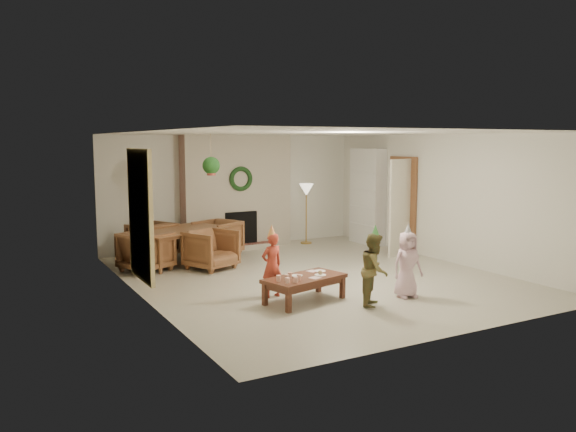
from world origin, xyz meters
TOP-DOWN VIEW (x-y plane):
  - floor at (0.00, 0.00)m, footprint 7.00×7.00m
  - ceiling at (0.00, 0.00)m, footprint 7.00×7.00m
  - wall_back at (0.00, 3.50)m, footprint 7.00×0.00m
  - wall_front at (0.00, -3.50)m, footprint 7.00×0.00m
  - wall_left at (-3.00, 0.00)m, footprint 0.00×7.00m
  - wall_right at (3.00, 0.00)m, footprint 0.00×7.00m
  - fireplace_mass at (0.00, 3.30)m, footprint 2.50×0.40m
  - fireplace_hearth at (0.00, 2.95)m, footprint 1.60×0.30m
  - fireplace_firebox at (0.00, 3.12)m, footprint 0.75×0.12m
  - fireplace_wreath at (0.00, 3.07)m, footprint 0.54×0.10m
  - floor_lamp_base at (1.62, 3.00)m, footprint 0.26×0.26m
  - floor_lamp_post at (1.62, 3.00)m, footprint 0.03×0.03m
  - floor_lamp_shade at (1.62, 3.00)m, footprint 0.33×0.33m
  - bookshelf_carcass at (2.84, 2.30)m, footprint 0.30×1.00m
  - bookshelf_shelf_a at (2.82, 2.30)m, footprint 0.30×0.92m
  - bookshelf_shelf_b at (2.82, 2.30)m, footprint 0.30×0.92m
  - bookshelf_shelf_c at (2.82, 2.30)m, footprint 0.30×0.92m
  - bookshelf_shelf_d at (2.82, 2.30)m, footprint 0.30×0.92m
  - books_row_lower at (2.80, 2.15)m, footprint 0.20×0.40m
  - books_row_mid at (2.80, 2.35)m, footprint 0.20×0.44m
  - books_row_upper at (2.80, 2.20)m, footprint 0.20×0.36m
  - door_frame at (2.96, 1.20)m, footprint 0.05×0.86m
  - door_leaf at (2.58, 0.82)m, footprint 0.77×0.32m
  - curtain_panel at (-2.96, 0.20)m, footprint 0.06×1.20m
  - dining_table at (-1.68, 2.22)m, footprint 2.16×1.74m
  - dining_chair_near at (-1.34, 1.46)m, footprint 1.05×1.06m
  - dining_chair_far at (-2.02, 2.98)m, footprint 1.05×1.06m
  - dining_chair_left at (-2.44, 1.88)m, footprint 1.06×1.05m
  - dining_chair_right at (-0.73, 2.65)m, footprint 1.06×1.05m
  - hanging_plant_cord at (-1.30, 1.50)m, footprint 0.01×0.01m
  - hanging_plant_pot at (-1.30, 1.50)m, footprint 0.16×0.16m
  - hanging_plant_foliage at (-1.30, 1.50)m, footprint 0.32×0.32m
  - coffee_table_top at (-0.95, -1.29)m, footprint 1.35×0.90m
  - coffee_table_apron at (-0.95, -1.29)m, footprint 1.23×0.79m
  - coffee_leg_fl at (-1.43, -1.67)m, footprint 0.08×0.08m
  - coffee_leg_fr at (-0.35, -1.40)m, footprint 0.08×0.08m
  - coffee_leg_bl at (-1.56, -1.18)m, footprint 0.08×0.08m
  - coffee_leg_br at (-0.47, -0.91)m, footprint 0.08×0.08m
  - cup_a at (-1.38, -1.54)m, footprint 0.08×0.08m
  - cup_b at (-1.42, -1.36)m, footprint 0.08×0.08m
  - cup_c at (-1.25, -1.56)m, footprint 0.08×0.08m
  - cup_d at (-1.30, -1.38)m, footprint 0.08×0.08m
  - cup_e at (-1.14, -1.46)m, footprint 0.08×0.08m
  - cup_f at (-1.19, -1.27)m, footprint 0.08×0.08m
  - plate_a at (-1.03, -1.19)m, footprint 0.21×0.21m
  - plate_b at (-0.70, -1.32)m, footprint 0.21×0.21m
  - plate_c at (-0.56, -1.09)m, footprint 0.21×0.21m
  - food_scoop at (-0.70, -1.32)m, footprint 0.08×0.08m
  - napkin_left at (-0.86, -1.44)m, footprint 0.17×0.17m
  - napkin_right at (-0.67, -1.04)m, footprint 0.17×0.17m
  - child_red at (-1.25, -0.82)m, footprint 0.39×0.29m
  - party_hat_red at (-1.25, -0.82)m, footprint 0.16×0.16m
  - child_plaid at (-0.17, -1.94)m, footprint 0.65×0.65m
  - party_hat_plaid at (-0.17, -1.94)m, footprint 0.17×0.17m
  - child_pink at (0.54, -1.82)m, footprint 0.52×0.37m
  - party_hat_pink at (0.54, -1.82)m, footprint 0.16×0.16m

SIDE VIEW (x-z plane):
  - floor at x=0.00m, z-range 0.00..0.00m
  - floor_lamp_base at x=1.62m, z-range 0.00..0.03m
  - fireplace_hearth at x=0.00m, z-range 0.00..0.12m
  - coffee_leg_fl at x=-1.43m, z-range 0.00..0.32m
  - coffee_leg_fr at x=-0.35m, z-range 0.00..0.32m
  - coffee_leg_bl at x=-1.56m, z-range 0.00..0.32m
  - coffee_leg_br at x=-0.47m, z-range 0.00..0.32m
  - coffee_table_apron at x=-0.95m, z-range 0.25..0.32m
  - dining_table at x=-1.68m, z-range 0.00..0.67m
  - coffee_table_top at x=-0.95m, z-range 0.32..0.38m
  - dining_chair_near at x=-1.34m, z-range 0.00..0.74m
  - dining_chair_far at x=-2.02m, z-range 0.00..0.74m
  - dining_chair_left at x=-2.44m, z-range 0.00..0.74m
  - dining_chair_right at x=-0.73m, z-range 0.00..0.74m
  - napkin_left at x=-0.86m, z-range 0.38..0.38m
  - napkin_right at x=-0.67m, z-range 0.38..0.38m
  - plate_a at x=-1.03m, z-range 0.38..0.39m
  - plate_b at x=-0.70m, z-range 0.38..0.39m
  - plate_c at x=-0.56m, z-range 0.38..0.39m
  - food_scoop at x=-0.70m, z-range 0.39..0.45m
  - cup_a at x=-1.38m, z-range 0.38..0.46m
  - cup_b at x=-1.42m, z-range 0.38..0.46m
  - cup_c at x=-1.25m, z-range 0.38..0.46m
  - cup_d at x=-1.30m, z-range 0.38..0.46m
  - cup_e at x=-1.14m, z-range 0.38..0.46m
  - cup_f at x=-1.19m, z-range 0.38..0.46m
  - fireplace_firebox at x=0.00m, z-range 0.07..0.82m
  - bookshelf_shelf_a at x=2.82m, z-range 0.43..0.47m
  - child_red at x=-1.25m, z-range 0.00..0.99m
  - child_pink at x=0.54m, z-range 0.00..1.01m
  - child_plaid at x=-0.17m, z-range 0.00..1.06m
  - books_row_lower at x=2.80m, z-range 0.47..0.71m
  - floor_lamp_post at x=1.62m, z-range 0.02..1.28m
  - bookshelf_shelf_b at x=2.82m, z-range 0.83..0.86m
  - books_row_mid at x=2.80m, z-range 0.87..1.11m
  - door_leaf at x=2.58m, z-range 0.00..2.00m
  - door_frame at x=2.96m, z-range 0.00..2.04m
  - party_hat_red at x=-1.25m, z-range 0.93..1.12m
  - party_hat_pink at x=0.54m, z-range 0.96..1.14m
  - party_hat_plaid at x=-0.17m, z-range 1.01..1.18m
  - bookshelf_carcass at x=2.84m, z-range 0.00..2.20m
  - wall_back at x=0.00m, z-range -2.25..4.75m
  - wall_front at x=0.00m, z-range -2.25..4.75m
  - wall_left at x=-3.00m, z-range -2.25..4.75m
  - wall_right at x=3.00m, z-range -2.25..4.75m
  - fireplace_mass at x=0.00m, z-range 0.00..2.50m
  - bookshelf_shelf_c at x=2.82m, z-range 1.24..1.26m
  - curtain_panel at x=-2.96m, z-range 0.25..2.25m
  - floor_lamp_shade at x=1.62m, z-range 1.11..1.39m
  - books_row_upper at x=2.80m, z-range 1.27..1.49m
  - fireplace_wreath at x=0.00m, z-range 1.28..1.82m
  - bookshelf_shelf_d at x=2.82m, z-range 1.64..1.66m
  - hanging_plant_pot at x=-1.30m, z-range 1.74..1.86m
  - hanging_plant_foliage at x=-1.30m, z-range 1.76..2.08m
  - hanging_plant_cord at x=-1.30m, z-range 1.80..2.50m
  - ceiling at x=0.00m, z-range 2.50..2.50m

